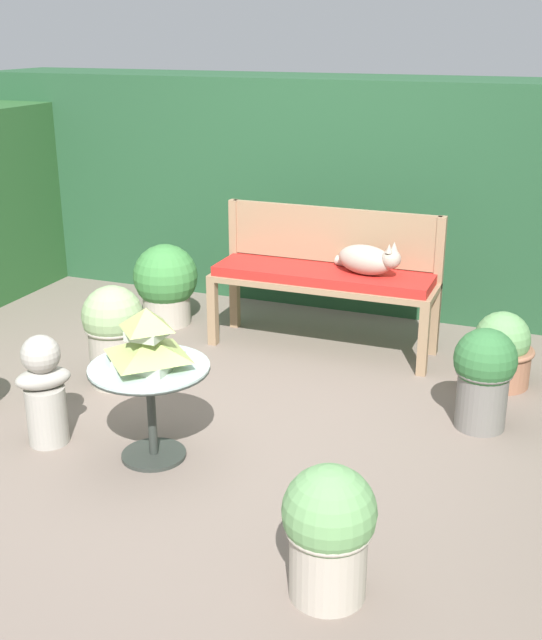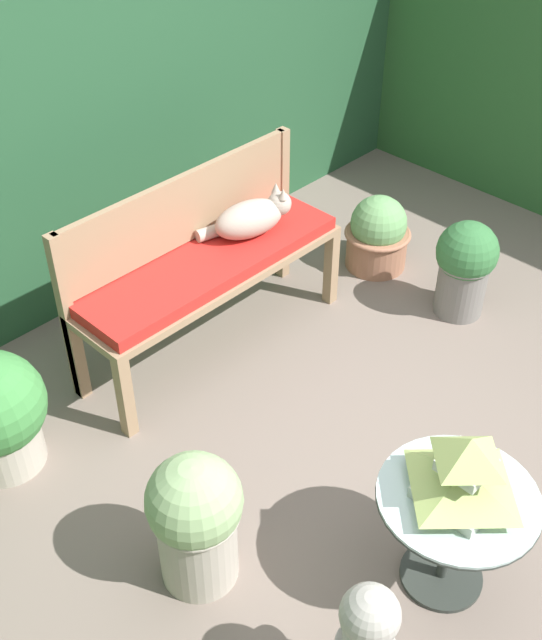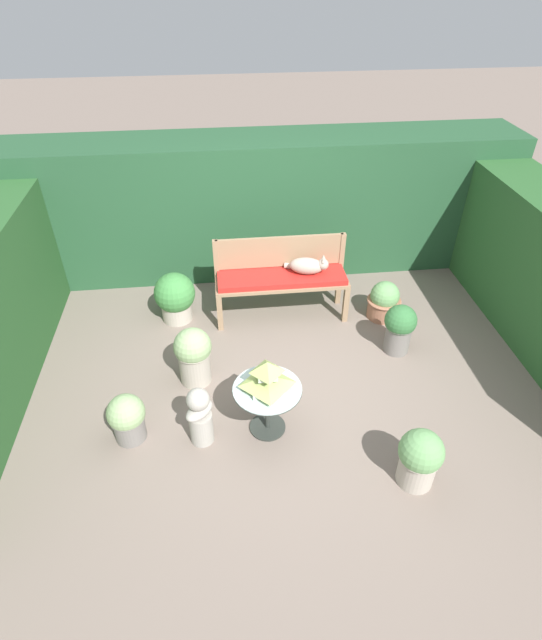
% 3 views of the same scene
% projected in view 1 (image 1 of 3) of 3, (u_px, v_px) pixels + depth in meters
% --- Properties ---
extents(ground, '(30.00, 30.00, 0.00)m').
position_uv_depth(ground, '(238.00, 423.00, 4.42)').
color(ground, '#75665B').
extents(foliage_hedge_back, '(6.40, 0.87, 1.71)m').
position_uv_depth(foliage_hedge_back, '(361.00, 190.00, 6.27)').
color(foliage_hedge_back, '#234C2D').
rests_on(foliage_hedge_back, ground).
extents(garden_bench, '(1.50, 0.43, 0.56)m').
position_uv_depth(garden_bench, '(323.00, 282.00, 5.28)').
color(garden_bench, '#937556').
rests_on(garden_bench, ground).
extents(bench_backrest, '(1.50, 0.06, 0.93)m').
position_uv_depth(bench_backrest, '(332.00, 244.00, 5.38)').
color(bench_backrest, '#937556').
rests_on(bench_backrest, ground).
extents(cat, '(0.48, 0.31, 0.23)m').
position_uv_depth(cat, '(368.00, 260.00, 5.13)').
color(cat, '#A89989').
rests_on(cat, garden_bench).
extents(patio_table, '(0.60, 0.60, 0.50)m').
position_uv_depth(patio_table, '(150.00, 386.00, 3.94)').
color(patio_table, '#2D332D').
rests_on(patio_table, ground).
extents(pagoda_birdhouse, '(0.36, 0.36, 0.30)m').
position_uv_depth(pagoda_birdhouse, '(148.00, 342.00, 3.86)').
color(pagoda_birdhouse, '#B2BCA8').
rests_on(pagoda_birdhouse, patio_table).
extents(garden_bust, '(0.31, 0.31, 0.60)m').
position_uv_depth(garden_bust, '(44.00, 390.00, 4.12)').
color(garden_bust, '#A39E93').
rests_on(garden_bust, ground).
extents(potted_plant_path_edge, '(0.37, 0.37, 0.62)m').
position_uv_depth(potted_plant_path_edge, '(114.00, 332.00, 4.80)').
color(potted_plant_path_edge, '#ADA393').
rests_on(potted_plant_path_edge, ground).
extents(potted_plant_bench_right, '(0.34, 0.34, 0.57)m').
position_uv_depth(potted_plant_bench_right, '(484.00, 375.00, 4.28)').
color(potted_plant_bench_right, slate).
rests_on(potted_plant_bench_right, ground).
extents(potted_plant_patio_mid, '(0.47, 0.47, 0.59)m').
position_uv_depth(potted_plant_patio_mid, '(166.00, 284.00, 5.82)').
color(potted_plant_patio_mid, '#ADA393').
rests_on(potted_plant_patio_mid, ground).
extents(potted_plant_table_near, '(0.36, 0.36, 0.54)m').
position_uv_depth(potted_plant_table_near, '(329.00, 530.00, 2.99)').
color(potted_plant_table_near, '#ADA393').
rests_on(potted_plant_table_near, ground).
extents(potted_plant_table_far, '(0.40, 0.40, 0.46)m').
position_uv_depth(potted_plant_table_far, '(501.00, 351.00, 4.84)').
color(potted_plant_table_far, '#9E664C').
rests_on(potted_plant_table_far, ground).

